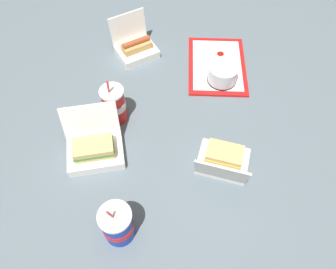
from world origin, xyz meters
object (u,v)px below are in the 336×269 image
food_tray (217,65)px  clamshell_sandwich_back (223,160)px  clamshell_sandwich_front (95,149)px  clamshell_hotdog_corner (136,47)px  soda_cup_center (118,225)px  soda_cup_left (114,105)px  cake_container (223,74)px  plastic_fork (227,56)px  ketchup_cup (220,56)px

food_tray → clamshell_sandwich_back: 0.53m
clamshell_sandwich_front → clamshell_hotdog_corner: bearing=164.4°
soda_cup_center → soda_cup_left: (-0.48, -0.03, 0.01)m
cake_container → clamshell_sandwich_back: clamshell_sandwich_back is taller
clamshell_sandwich_back → plastic_fork: bearing=169.0°
clamshell_sandwich_front → food_tray: bearing=130.4°
cake_container → soda_cup_left: soda_cup_left is taller
clamshell_sandwich_front → soda_cup_left: soda_cup_left is taller
cake_container → clamshell_sandwich_front: size_ratio=0.57×
ketchup_cup → clamshell_hotdog_corner: (-0.06, -0.39, 0.01)m
cake_container → clamshell_hotdog_corner: bearing=-118.6°
clamshell_sandwich_back → soda_cup_left: bearing=-122.6°
cake_container → ketchup_cup: cake_container is taller
cake_container → food_tray: bearing=-177.0°
ketchup_cup → soda_cup_left: 0.57m
ketchup_cup → soda_cup_left: bearing=-56.5°
clamshell_sandwich_front → cake_container: bearing=123.2°
clamshell_hotdog_corner → cake_container: bearing=61.4°
clamshell_sandwich_back → soda_cup_center: (0.23, -0.37, 0.03)m
soda_cup_left → soda_cup_center: bearing=3.1°
food_tray → cake_container: size_ratio=3.05×
ketchup_cup → plastic_fork: ketchup_cup is taller
ketchup_cup → soda_cup_left: size_ratio=0.18×
cake_container → clamshell_hotdog_corner: 0.43m
clamshell_sandwich_back → clamshell_sandwich_front: size_ratio=1.04×
clamshell_sandwich_back → soda_cup_left: 0.47m
cake_container → plastic_fork: size_ratio=1.17×
plastic_fork → clamshell_sandwich_front: clamshell_sandwich_front is taller
cake_container → plastic_fork: cake_container is taller
food_tray → ketchup_cup: bearing=156.0°
food_tray → soda_cup_center: 0.87m
food_tray → soda_cup_left: (0.27, -0.45, 0.08)m
ketchup_cup → clamshell_hotdog_corner: clamshell_hotdog_corner is taller
clamshell_hotdog_corner → clamshell_sandwich_front: bearing=-15.6°
clamshell_sandwich_back → clamshell_hotdog_corner: 0.70m
clamshell_sandwich_front → clamshell_hotdog_corner: (-0.55, 0.15, -0.00)m
cake_container → clamshell_hotdog_corner: clamshell_hotdog_corner is taller
clamshell_sandwich_back → food_tray: bearing=173.7°
cake_container → clamshell_sandwich_back: (0.42, -0.06, -0.01)m
ketchup_cup → plastic_fork: bearing=104.3°
clamshell_sandwich_back → clamshell_sandwich_front: clamshell_sandwich_front is taller
cake_container → ketchup_cup: bearing=174.5°
ketchup_cup → soda_cup_center: 0.91m
ketchup_cup → clamshell_sandwich_front: (0.49, -0.54, 0.02)m
plastic_fork → clamshell_sandwich_front: 0.77m
clamshell_sandwich_back → soda_cup_center: bearing=-58.6°
cake_container → soda_cup_center: bearing=-33.7°
cake_container → plastic_fork: 0.16m
cake_container → clamshell_sandwich_front: (0.35, -0.53, -0.01)m
food_tray → ketchup_cup: (-0.04, 0.02, 0.02)m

